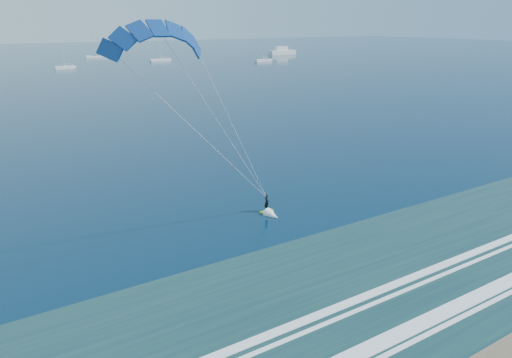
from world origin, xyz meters
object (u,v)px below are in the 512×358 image
object	(u,v)px
motor_yacht	(282,51)
sailboat_6	(263,60)
sailboat_3	(65,67)
sailboat_7	(99,56)
kitesurfer_rig	(223,130)
sailboat_5	(160,60)
sailboat_4	(95,56)

from	to	relation	value
motor_yacht	sailboat_6	bearing A→B (deg)	-134.02
motor_yacht	sailboat_3	xyz separation A→B (m)	(-122.12, -25.48, -1.11)
sailboat_6	sailboat_7	size ratio (longest dim) A/B	1.09
kitesurfer_rig	sailboat_7	xyz separation A→B (m)	(42.04, 223.30, -8.98)
sailboat_3	sailboat_6	distance (m)	86.96
kitesurfer_rig	motor_yacht	distance (m)	236.40
motor_yacht	sailboat_5	size ratio (longest dim) A/B	1.24
sailboat_3	sailboat_5	size ratio (longest dim) A/B	0.80
kitesurfer_rig	sailboat_5	distance (m)	192.97
kitesurfer_rig	sailboat_6	world-z (taller)	kitesurfer_rig
sailboat_5	sailboat_6	world-z (taller)	sailboat_5
sailboat_6	sailboat_7	distance (m)	90.45
motor_yacht	sailboat_4	size ratio (longest dim) A/B	1.27
kitesurfer_rig	sailboat_6	xyz separation A→B (m)	(101.38, 155.04, -8.98)
sailboat_3	sailboat_5	bearing A→B (deg)	19.46
sailboat_4	sailboat_7	distance (m)	2.45
motor_yacht	sailboat_4	xyz separation A→B (m)	(-97.74, 30.83, -1.09)
sailboat_5	sailboat_6	bearing A→B (deg)	-34.52
motor_yacht	sailboat_5	bearing A→B (deg)	-173.03
motor_yacht	sailboat_7	size ratio (longest dim) A/B	1.58
sailboat_4	motor_yacht	bearing A→B (deg)	-17.51
sailboat_4	sailboat_3	bearing A→B (deg)	-113.41
sailboat_3	sailboat_7	distance (m)	62.57
sailboat_3	sailboat_5	world-z (taller)	sailboat_5
sailboat_5	kitesurfer_rig	bearing A→B (deg)	-108.41
motor_yacht	sailboat_4	distance (m)	102.50
sailboat_3	sailboat_4	xyz separation A→B (m)	(24.38, 56.31, 0.01)
sailboat_3	sailboat_6	bearing A→B (deg)	-7.76
sailboat_6	sailboat_7	bearing A→B (deg)	131.00
sailboat_4	sailboat_6	distance (m)	91.91
sailboat_7	motor_yacht	bearing A→B (deg)	-18.05
motor_yacht	sailboat_4	bearing A→B (deg)	162.49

